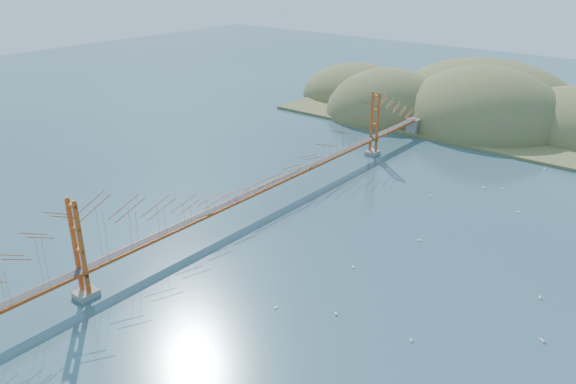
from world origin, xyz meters
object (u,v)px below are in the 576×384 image
Objects in this scene: bridge at (266,162)px; sailboat_1 at (353,266)px; sailboat_2 at (336,313)px; sailboat_0 at (276,307)px.

bridge reaches higher than sailboat_1.
sailboat_2 reaches higher than sailboat_1.
sailboat_2 is (3.69, -9.01, 0.01)m from sailboat_1.
sailboat_1 is at bearing 81.47° from sailboat_0.
sailboat_0 is (-5.51, -3.14, -0.01)m from sailboat_2.
sailboat_2 is (23.06, -15.61, -6.86)m from bridge.
sailboat_2 is 1.11× the size of sailboat_0.
bridge is at bearing 161.18° from sailboat_1.
sailboat_2 is 6.34m from sailboat_0.
sailboat_1 is (19.37, -6.60, -6.87)m from bridge.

